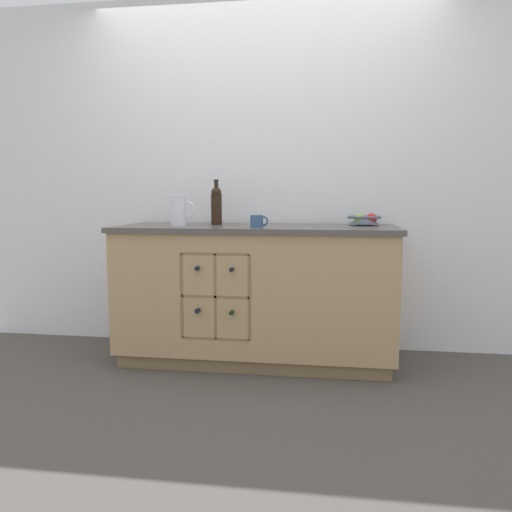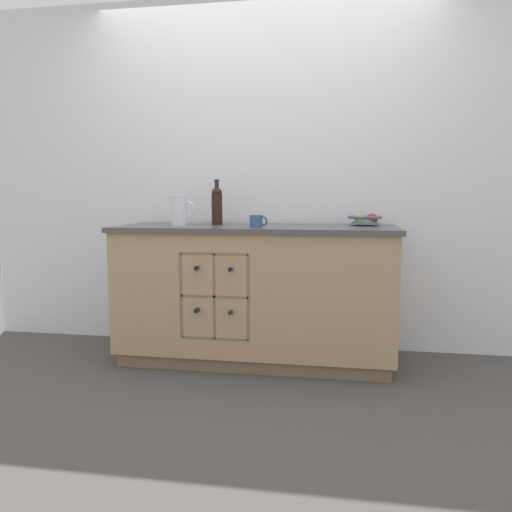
# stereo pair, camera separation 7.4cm
# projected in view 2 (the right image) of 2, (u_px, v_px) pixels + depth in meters

# --- Properties ---
(ground_plane) EXTENTS (14.00, 14.00, 0.00)m
(ground_plane) POSITION_uv_depth(u_px,v_px,m) (256.00, 359.00, 3.43)
(ground_plane) COLOR #4C4742
(back_wall) EXTENTS (4.40, 0.06, 2.55)m
(back_wall) POSITION_uv_depth(u_px,v_px,m) (265.00, 175.00, 3.68)
(back_wall) COLOR white
(back_wall) RESTS_ON ground_plane
(kitchen_island) EXTENTS (1.86, 0.72, 0.92)m
(kitchen_island) POSITION_uv_depth(u_px,v_px,m) (256.00, 293.00, 3.38)
(kitchen_island) COLOR olive
(kitchen_island) RESTS_ON ground_plane
(fruit_bowl) EXTENTS (0.23, 0.23, 0.08)m
(fruit_bowl) POSITION_uv_depth(u_px,v_px,m) (365.00, 219.00, 3.37)
(fruit_bowl) COLOR #4C5666
(fruit_bowl) RESTS_ON kitchen_island
(white_pitcher) EXTENTS (0.17, 0.11, 0.20)m
(white_pitcher) POSITION_uv_depth(u_px,v_px,m) (179.00, 210.00, 3.36)
(white_pitcher) COLOR white
(white_pitcher) RESTS_ON kitchen_island
(ceramic_mug) EXTENTS (0.12, 0.08, 0.08)m
(ceramic_mug) POSITION_uv_depth(u_px,v_px,m) (257.00, 221.00, 3.14)
(ceramic_mug) COLOR #385684
(ceramic_mug) RESTS_ON kitchen_island
(standing_wine_bottle) EXTENTS (0.08, 0.08, 0.31)m
(standing_wine_bottle) POSITION_uv_depth(u_px,v_px,m) (217.00, 205.00, 3.46)
(standing_wine_bottle) COLOR black
(standing_wine_bottle) RESTS_ON kitchen_island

